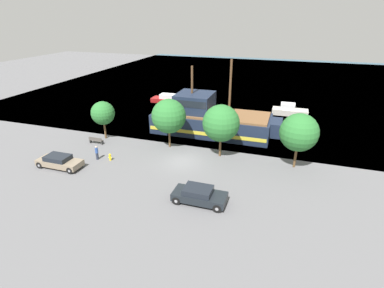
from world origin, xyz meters
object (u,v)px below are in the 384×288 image
object	(u,v)px
pirate_ship	(210,119)
pedestrian_walking_near	(97,153)
fire_hydrant	(110,157)
moored_boat_dockside	(289,111)
parked_car_curb_mid	(199,195)
moored_boat_outer	(170,99)
bench_promenade_east	(96,140)
parked_car_curb_front	(59,161)

from	to	relation	value
pirate_ship	pedestrian_walking_near	size ratio (longest dim) A/B	10.59
fire_hydrant	pedestrian_walking_near	world-z (taller)	pedestrian_walking_near
moored_boat_dockside	parked_car_curb_mid	bearing A→B (deg)	-103.40
moored_boat_dockside	pedestrian_walking_near	size ratio (longest dim) A/B	3.43
moored_boat_dockside	parked_car_curb_mid	xyz separation A→B (m)	(-6.40, -26.85, 0.04)
moored_boat_outer	bench_promenade_east	size ratio (longest dim) A/B	3.97
parked_car_curb_front	fire_hydrant	xyz separation A→B (m)	(4.00, 2.97, -0.25)
moored_boat_dockside	bench_promenade_east	size ratio (longest dim) A/B	3.02
parked_car_curb_front	fire_hydrant	size ratio (longest dim) A/B	6.07
bench_promenade_east	moored_boat_outer	bearing A→B (deg)	85.18
bench_promenade_east	pedestrian_walking_near	bearing A→B (deg)	-53.67
bench_promenade_east	pedestrian_walking_near	world-z (taller)	pedestrian_walking_near
parked_car_curb_front	pirate_ship	bearing A→B (deg)	50.17
moored_boat_outer	pedestrian_walking_near	world-z (taller)	pedestrian_walking_near
moored_boat_outer	bench_promenade_east	bearing A→B (deg)	-94.82
moored_boat_dockside	parked_car_curb_mid	world-z (taller)	moored_boat_dockside
parked_car_curb_front	bench_promenade_east	size ratio (longest dim) A/B	2.65
moored_boat_outer	pedestrian_walking_near	xyz separation A→B (m)	(0.95, -23.30, 0.23)
fire_hydrant	bench_promenade_east	size ratio (longest dim) A/B	0.44
parked_car_curb_front	bench_promenade_east	distance (m)	6.31
moored_boat_outer	bench_promenade_east	world-z (taller)	moored_boat_outer
pirate_ship	parked_car_curb_front	xyz separation A→B (m)	(-11.88, -14.24, -1.15)
pirate_ship	fire_hydrant	world-z (taller)	pirate_ship
moored_boat_dockside	parked_car_curb_front	bearing A→B (deg)	-130.49
pirate_ship	parked_car_curb_mid	distance (m)	16.12
moored_boat_dockside	fire_hydrant	bearing A→B (deg)	-128.26
pedestrian_walking_near	moored_boat_dockside	bearing A→B (deg)	49.80
pirate_ship	moored_boat_outer	xyz separation A→B (m)	(-10.27, 11.82, -1.27)
moored_boat_outer	parked_car_curb_front	xyz separation A→B (m)	(-1.61, -26.06, 0.12)
pirate_ship	moored_boat_outer	bearing A→B (deg)	131.00
moored_boat_dockside	parked_car_curb_front	distance (m)	33.37
moored_boat_dockside	bench_promenade_east	xyz separation A→B (m)	(-21.72, -19.07, -0.22)
moored_boat_outer	parked_car_curb_mid	xyz separation A→B (m)	(13.66, -27.53, 0.16)
fire_hydrant	bench_promenade_east	bearing A→B (deg)	140.53
parked_car_curb_front	fire_hydrant	distance (m)	4.99
pirate_ship	bench_promenade_east	distance (m)	14.40
pedestrian_walking_near	pirate_ship	bearing A→B (deg)	50.91
pirate_ship	bench_promenade_east	xyz separation A→B (m)	(-11.93, -7.93, -1.37)
parked_car_curb_mid	moored_boat_dockside	bearing A→B (deg)	76.60
moored_boat_dockside	parked_car_curb_front	size ratio (longest dim) A/B	1.14
moored_boat_dockside	moored_boat_outer	world-z (taller)	moored_boat_dockside
pedestrian_walking_near	parked_car_curb_front	bearing A→B (deg)	-132.75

